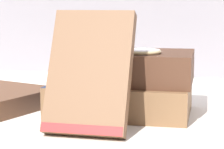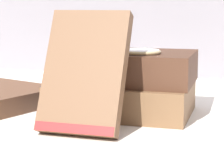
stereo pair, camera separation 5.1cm
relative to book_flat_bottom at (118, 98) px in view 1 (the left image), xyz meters
name	(u,v)px [view 1 (the left image)]	position (x,y,z in m)	size (l,w,h in m)	color
ground_plane	(106,116)	(-0.01, -0.03, -0.02)	(3.00, 3.00, 0.00)	white
book_flat_bottom	(118,98)	(0.00, 0.00, 0.00)	(0.21, 0.15, 0.05)	brown
book_flat_top	(125,67)	(0.01, 0.01, 0.05)	(0.20, 0.14, 0.05)	#4C2D1E
book_leaning_front	(86,76)	(-0.02, -0.12, 0.05)	(0.11, 0.09, 0.16)	brown
pocket_watch	(141,51)	(0.04, -0.02, 0.07)	(0.06, 0.06, 0.01)	silver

